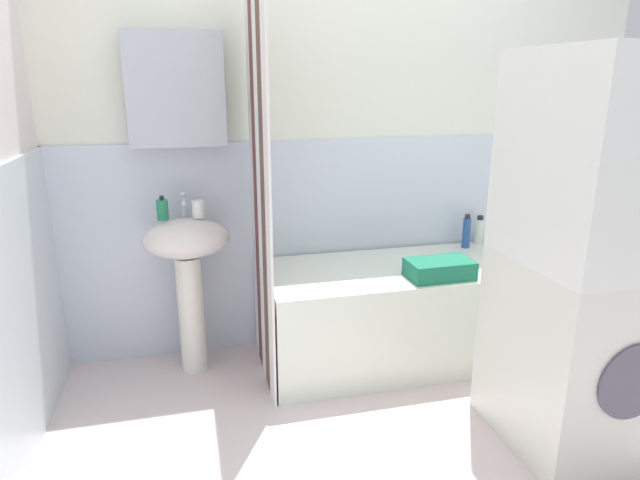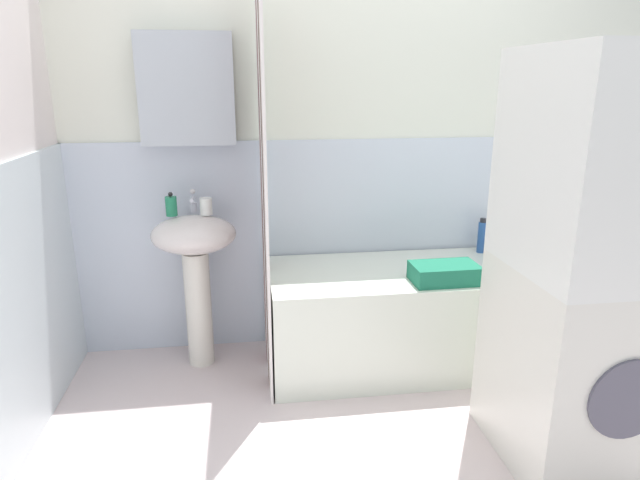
# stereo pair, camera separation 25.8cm
# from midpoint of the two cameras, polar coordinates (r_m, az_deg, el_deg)

# --- Properties ---
(ground_plane) EXTENTS (4.80, 5.60, 0.04)m
(ground_plane) POSITION_cam_midpoint_polar(r_m,az_deg,el_deg) (2.43, 12.15, -23.13)
(ground_plane) COLOR silver
(wall_back_tiled) EXTENTS (3.60, 0.18, 2.40)m
(wall_back_tiled) POSITION_cam_midpoint_polar(r_m,az_deg,el_deg) (3.11, 4.55, 9.37)
(wall_back_tiled) COLOR silver
(wall_back_tiled) RESTS_ON ground_plane
(sink) EXTENTS (0.44, 0.34, 0.84)m
(sink) POSITION_cam_midpoint_polar(r_m,az_deg,el_deg) (2.92, -10.49, -1.82)
(sink) COLOR silver
(sink) RESTS_ON ground_plane
(faucet) EXTENTS (0.03, 0.12, 0.12)m
(faucet) POSITION_cam_midpoint_polar(r_m,az_deg,el_deg) (2.93, -10.72, 3.99)
(faucet) COLOR silver
(faucet) RESTS_ON sink
(soap_dispenser) EXTENTS (0.06, 0.06, 0.12)m
(soap_dispenser) POSITION_cam_midpoint_polar(r_m,az_deg,el_deg) (2.88, -12.86, 3.49)
(soap_dispenser) COLOR #207C53
(soap_dispenser) RESTS_ON sink
(toothbrush_cup) EXTENTS (0.06, 0.06, 0.09)m
(toothbrush_cup) POSITION_cam_midpoint_polar(r_m,az_deg,el_deg) (2.87, -9.34, 3.47)
(toothbrush_cup) COLOR white
(toothbrush_cup) RESTS_ON sink
(bathtub) EXTENTS (1.47, 0.67, 0.54)m
(bathtub) POSITION_cam_midpoint_polar(r_m,az_deg,el_deg) (3.07, 11.24, -7.87)
(bathtub) COLOR silver
(bathtub) RESTS_ON ground_plane
(shower_curtain) EXTENTS (0.01, 0.67, 2.00)m
(shower_curtain) POSITION_cam_midpoint_polar(r_m,az_deg,el_deg) (2.69, -3.19, 5.34)
(shower_curtain) COLOR white
(shower_curtain) RESTS_ON ground_plane
(shampoo_bottle) EXTENTS (0.05, 0.05, 0.18)m
(shampoo_bottle) POSITION_cam_midpoint_polar(r_m,az_deg,el_deg) (3.44, 20.05, 0.41)
(shampoo_bottle) COLOR white
(shampoo_bottle) RESTS_ON bathtub
(lotion_bottle) EXTENTS (0.05, 0.05, 0.21)m
(lotion_bottle) POSITION_cam_midpoint_polar(r_m,az_deg,el_deg) (3.35, 18.72, 0.33)
(lotion_bottle) COLOR #275197
(lotion_bottle) RESTS_ON bathtub
(towel_folded) EXTENTS (0.33, 0.20, 0.09)m
(towel_folded) POSITION_cam_midpoint_polar(r_m,az_deg,el_deg) (2.82, 15.50, -3.41)
(towel_folded) COLOR #1E7153
(towel_folded) RESTS_ON bathtub
(washer_dryer_stack) EXTENTS (0.56, 0.64, 1.63)m
(washer_dryer_stack) POSITION_cam_midpoint_polar(r_m,az_deg,el_deg) (2.38, 29.11, -2.77)
(washer_dryer_stack) COLOR silver
(washer_dryer_stack) RESTS_ON ground_plane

